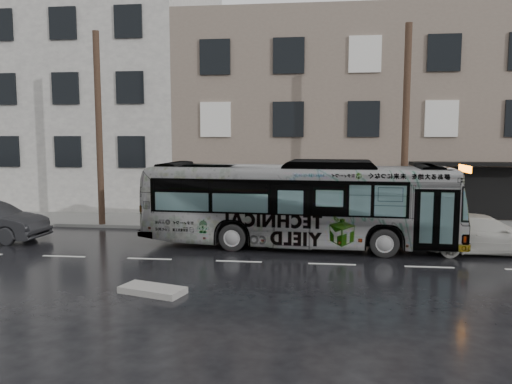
# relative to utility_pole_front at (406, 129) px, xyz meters

# --- Properties ---
(ground) EXTENTS (120.00, 120.00, 0.00)m
(ground) POSITION_rel_utility_pole_front_xyz_m (-6.50, -3.30, -4.65)
(ground) COLOR black
(ground) RESTS_ON ground
(sidewalk) EXTENTS (90.00, 3.60, 0.15)m
(sidewalk) POSITION_rel_utility_pole_front_xyz_m (-6.50, 1.60, -4.58)
(sidewalk) COLOR gray
(sidewalk) RESTS_ON ground
(building_taupe) EXTENTS (20.00, 12.00, 11.00)m
(building_taupe) POSITION_rel_utility_pole_front_xyz_m (-1.50, 9.40, 0.85)
(building_taupe) COLOR #7C6D5F
(building_taupe) RESTS_ON ground
(building_grey) EXTENTS (26.00, 15.00, 16.00)m
(building_grey) POSITION_rel_utility_pole_front_xyz_m (-24.50, 10.90, 3.35)
(building_grey) COLOR silver
(building_grey) RESTS_ON ground
(utility_pole_front) EXTENTS (0.30, 0.30, 9.00)m
(utility_pole_front) POSITION_rel_utility_pole_front_xyz_m (0.00, 0.00, 0.00)
(utility_pole_front) COLOR #453022
(utility_pole_front) RESTS_ON sidewalk
(utility_pole_rear) EXTENTS (0.30, 0.30, 9.00)m
(utility_pole_rear) POSITION_rel_utility_pole_front_xyz_m (-14.00, 0.00, 0.00)
(utility_pole_rear) COLOR #453022
(utility_pole_rear) RESTS_ON sidewalk
(sign_post) EXTENTS (0.06, 0.06, 2.40)m
(sign_post) POSITION_rel_utility_pole_front_xyz_m (1.10, 0.00, -3.30)
(sign_post) COLOR slate
(sign_post) RESTS_ON sidewalk
(bus) EXTENTS (12.36, 3.62, 3.40)m
(bus) POSITION_rel_utility_pole_front_xyz_m (-4.54, -3.14, -2.95)
(bus) COLOR #B2B2B2
(bus) RESTS_ON ground
(white_sedan) EXTENTS (5.05, 2.25, 1.44)m
(white_sedan) POSITION_rel_utility_pole_front_xyz_m (2.27, -3.47, -3.93)
(white_sedan) COLOR beige
(white_sedan) RESTS_ON ground
(slush_pile) EXTENTS (1.95, 1.28, 0.18)m
(slush_pile) POSITION_rel_utility_pole_front_xyz_m (-8.34, -9.56, -4.56)
(slush_pile) COLOR #989490
(slush_pile) RESTS_ON ground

